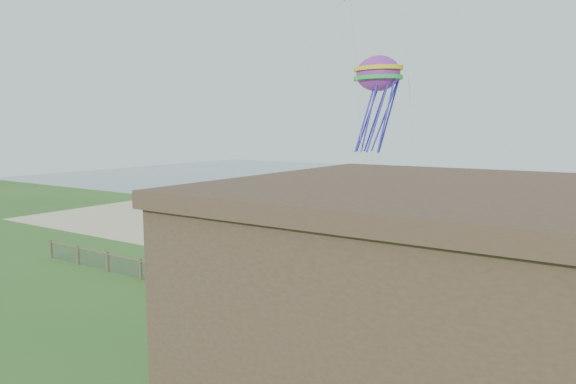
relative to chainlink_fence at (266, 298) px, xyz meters
name	(u,v)px	position (x,y,z in m)	size (l,w,h in m)	color
ground	(175,354)	(0.00, -6.00, -0.55)	(160.00, 160.00, 0.00)	#2E5B1F
sand_beach	(393,247)	(0.00, 16.00, -0.55)	(72.00, 20.00, 0.02)	#BAB086
ocean	(509,189)	(0.00, 60.00, -0.55)	(160.00, 68.00, 0.02)	slate
chainlink_fence	(266,298)	(0.00, 0.00, 0.00)	(36.20, 0.20, 1.25)	#4C362A
motel	(549,362)	(13.00, -7.00, 2.95)	(15.00, 10.00, 7.00)	#453425
picnic_table	(378,338)	(6.30, -1.00, -0.18)	(1.75, 1.32, 0.74)	brown
octopus_kite	(377,101)	(0.92, 10.58, 9.88)	(3.17, 2.24, 6.53)	#FF2858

